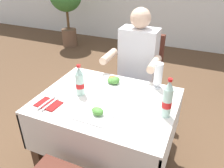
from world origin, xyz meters
TOP-DOWN VIEW (x-y plane):
  - main_dining_table at (-0.12, 0.07)m, footprint 1.01×0.79m
  - chair_far_diner_seat at (-0.12, 0.86)m, footprint 0.44×0.50m
  - seated_diner_far at (-0.12, 0.75)m, footprint 0.50×0.46m
  - plate_near_camera at (-0.11, -0.12)m, footprint 0.25×0.25m
  - plate_far_diner at (-0.17, 0.29)m, footprint 0.25×0.25m
  - beer_glass_left at (0.18, 0.39)m, footprint 0.07×0.07m
  - cola_bottle_primary at (-0.34, 0.06)m, footprint 0.07×0.07m
  - cola_bottle_secondary at (0.32, 0.05)m, footprint 0.06×0.06m
  - napkin_cutlery_set at (-0.48, -0.15)m, footprint 0.18×0.19m
  - potted_plant_corner at (-2.18, 2.67)m, footprint 0.62×0.62m

SIDE VIEW (x-z plane):
  - main_dining_table at x=-0.12m, z-range 0.18..0.91m
  - chair_far_diner_seat at x=-0.12m, z-range 0.07..1.04m
  - seated_diner_far at x=-0.12m, z-range 0.08..1.34m
  - napkin_cutlery_set at x=-0.48m, z-range 0.72..0.74m
  - plate_near_camera at x=-0.11m, z-range 0.71..0.77m
  - plate_far_diner at x=-0.17m, z-range 0.71..0.78m
  - cola_bottle_primary at x=-0.34m, z-range 0.71..0.96m
  - beer_glass_left at x=0.18m, z-range 0.73..0.94m
  - cola_bottle_secondary at x=0.32m, z-range 0.71..0.99m
  - potted_plant_corner at x=-2.18m, z-range 0.25..1.56m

